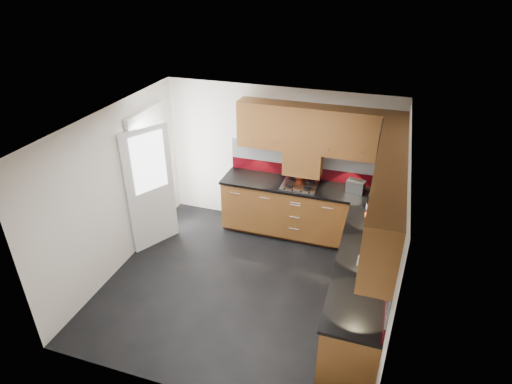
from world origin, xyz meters
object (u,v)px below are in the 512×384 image
(utensil_pot, at_px, (300,174))
(gas_hob, at_px, (300,185))
(toaster, at_px, (356,186))
(food_processor, at_px, (372,202))

(utensil_pot, bearing_deg, gas_hob, -77.22)
(toaster, relative_size, food_processor, 1.12)
(toaster, bearing_deg, gas_hob, -174.58)
(gas_hob, xyz_separation_m, food_processor, (1.14, -0.39, 0.11))
(gas_hob, height_order, utensil_pot, utensil_pot)
(utensil_pot, relative_size, toaster, 1.44)
(food_processor, bearing_deg, gas_hob, 161.15)
(gas_hob, relative_size, toaster, 1.88)
(utensil_pot, distance_m, food_processor, 1.35)
(gas_hob, relative_size, food_processor, 2.09)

